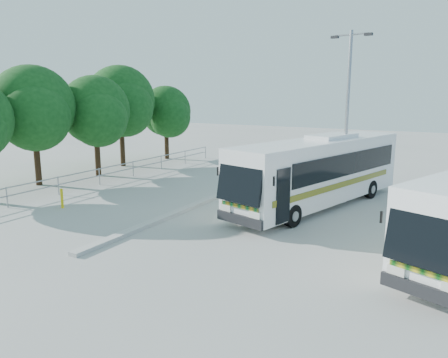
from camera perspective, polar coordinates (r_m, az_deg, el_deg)
The scene contains 10 objects.
ground at distance 18.68m, azimuth -0.41°, elevation -5.56°, with size 100.00×100.00×0.00m, color #ABABA5.
kerb_divider at distance 21.46m, azimuth -3.11°, elevation -3.13°, with size 0.40×16.00×0.15m, color #B2B2AD.
railing at distance 27.55m, azimuth -14.52°, elevation 1.16°, with size 0.06×22.00×1.00m.
tree_far_b at distance 27.55m, azimuth -23.60°, elevation 8.61°, with size 5.33×5.03×6.96m.
tree_far_c at distance 29.44m, azimuth -16.40°, elevation 8.60°, with size 4.97×4.69×6.49m.
tree_far_d at distance 32.92m, azimuth -13.28°, elevation 9.96°, with size 5.62×5.30×7.33m.
tree_far_e at distance 35.99m, azimuth -7.52°, elevation 8.77°, with size 4.54×4.28×5.92m.
coach_main at distance 21.30m, azimuth 12.40°, elevation 1.16°, with size 5.21×11.79×3.22m.
lamppost at distance 22.06m, azimuth 15.79°, elevation 8.64°, with size 2.01×0.55×8.25m.
bollard at distance 22.04m, azimuth -20.41°, elevation -2.40°, with size 0.13×0.13×0.94m, color yellow.
Camera 1 is at (8.85, -15.53, 5.42)m, focal length 35.00 mm.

